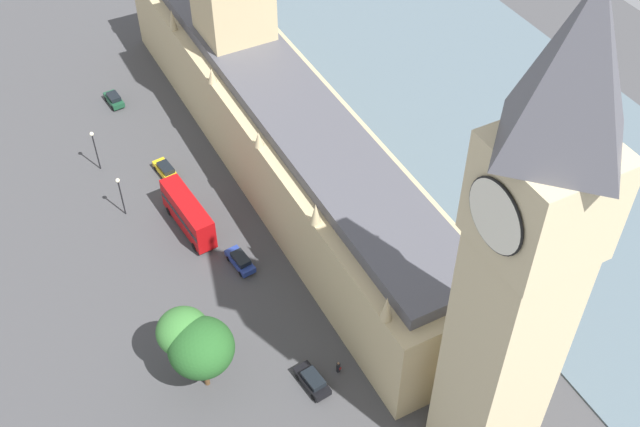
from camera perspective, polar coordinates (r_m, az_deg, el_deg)
ground_plane at (r=107.88m, az=-3.52°, el=2.76°), size 149.39×149.39×0.00m
river_thames at (r=122.33m, az=11.35°, el=7.79°), size 41.10×134.45×0.25m
parliament_building at (r=104.90m, az=-3.13°, el=6.73°), size 13.67×79.39×26.50m
clock_tower at (r=61.97m, az=14.43°, el=-3.76°), size 8.25×8.25×52.34m
car_dark_green_opposite_hall at (r=123.28m, az=-14.54°, el=7.94°), size 2.13×4.24×1.74m
car_yellow_cab_corner at (r=109.14m, az=-11.00°, el=3.09°), size 2.25×4.82×1.74m
double_decker_bus_far_end at (r=99.98m, az=-9.43°, el=0.02°), size 3.38×10.67×4.75m
car_blue_trailing at (r=96.04m, az=-5.73°, el=-3.37°), size 2.27×4.76×1.74m
car_black_leading at (r=85.26m, az=-0.54°, el=-11.88°), size 2.37×4.80×1.74m
pedestrian_midblock at (r=86.46m, az=1.33°, el=-10.95°), size 0.55×0.63×1.52m
plane_tree_near_tower at (r=81.74m, az=-8.50°, el=-9.50°), size 6.80×6.80×9.28m
plane_tree_under_trees at (r=82.58m, az=-9.80°, el=-8.33°), size 5.47×5.47×9.28m
street_lamp_by_river_gate at (r=109.94m, az=-15.88°, el=4.84°), size 0.56×0.56×6.35m
street_lamp_kerbside at (r=102.45m, az=-14.15°, el=1.68°), size 0.56×0.56×6.08m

